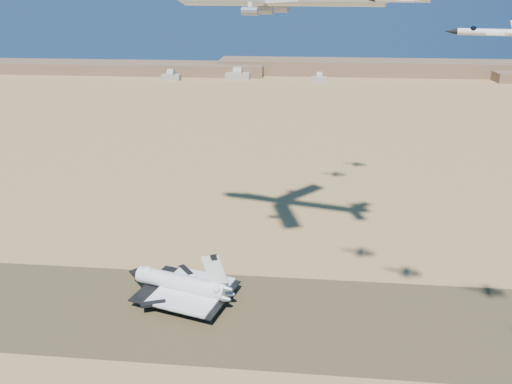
# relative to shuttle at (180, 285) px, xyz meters

# --- Properties ---
(ground) EXTENTS (1200.00, 1200.00, 0.00)m
(ground) POSITION_rel_shuttle_xyz_m (16.35, -8.29, -5.35)
(ground) COLOR #AF814D
(ground) RESTS_ON ground
(runway) EXTENTS (600.00, 50.00, 0.06)m
(runway) POSITION_rel_shuttle_xyz_m (16.35, -8.29, -5.32)
(runway) COLOR brown
(runway) RESTS_ON ground
(ridgeline) EXTENTS (960.00, 90.00, 18.00)m
(ridgeline) POSITION_rel_shuttle_xyz_m (81.66, 519.02, 2.28)
(ridgeline) COLOR olive
(ridgeline) RESTS_ON ground
(hangars) EXTENTS (200.50, 29.50, 30.00)m
(hangars) POSITION_rel_shuttle_xyz_m (-47.65, 470.15, -0.52)
(hangars) COLOR #9D998B
(hangars) RESTS_ON ground
(shuttle) EXTENTS (40.69, 31.64, 19.89)m
(shuttle) POSITION_rel_shuttle_xyz_m (0.00, 0.00, 0.00)
(shuttle) COLOR white
(shuttle) RESTS_ON runway
(crew_a) EXTENTS (0.50, 0.67, 1.66)m
(crew_a) POSITION_rel_shuttle_xyz_m (4.18, -7.61, -4.46)
(crew_a) COLOR #DC600C
(crew_a) RESTS_ON runway
(crew_b) EXTENTS (0.95, 1.06, 1.89)m
(crew_b) POSITION_rel_shuttle_xyz_m (7.53, -6.03, -4.34)
(crew_b) COLOR #DC600C
(crew_b) RESTS_ON runway
(crew_c) EXTENTS (1.03, 1.27, 1.93)m
(crew_c) POSITION_rel_shuttle_xyz_m (9.21, -7.68, -4.33)
(crew_c) COLOR #DC600C
(crew_c) RESTS_ON runway
(chase_jet_b) EXTENTS (14.53, 8.37, 3.69)m
(chase_jet_b) POSITION_rel_shuttle_xyz_m (76.16, -34.99, 85.67)
(chase_jet_b) COLOR silver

